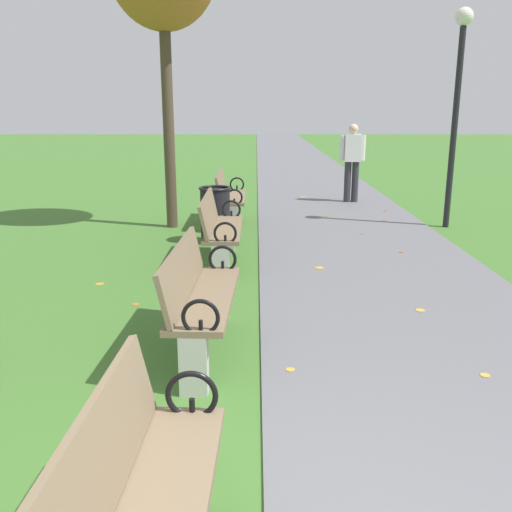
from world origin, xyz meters
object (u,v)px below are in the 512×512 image
Objects in this scene: park_bench_2 at (201,296)px; park_bench_4 at (230,196)px; park_bench_3 at (221,228)px; trash_bin at (216,215)px; lamp_post at (459,86)px; pedestrian_walking at (353,159)px.

park_bench_4 is (-0.00, 5.24, 0.00)m from park_bench_2.
trash_bin is at bearing 96.69° from park_bench_3.
park_bench_2 is 6.48m from lamp_post.
park_bench_2 is at bearing -108.30° from pedestrian_walking.
park_bench_4 is at bearing 90.00° from park_bench_2.
trash_bin is at bearing -126.02° from pedestrian_walking.
lamp_post reaches higher than park_bench_3.
pedestrian_walking is 4.50m from trash_bin.
park_bench_3 and park_bench_4 have the same top height.
park_bench_2 is 2.63m from park_bench_3.
lamp_post is at bearing 16.12° from trash_bin.
park_bench_2 reaches higher than trash_bin.
pedestrian_walking is 0.47× the size of lamp_post.
trash_bin is (-0.15, -1.35, -0.06)m from park_bench_4.
park_bench_3 is 1.91× the size of trash_bin.
trash_bin is at bearing 92.17° from park_bench_2.
pedestrian_walking is at bearing 63.01° from park_bench_3.
trash_bin is at bearing -163.88° from lamp_post.
pedestrian_walking is (2.48, 7.50, 0.44)m from park_bench_2.
lamp_post is at bearing -64.04° from pedestrian_walking.
trash_bin is (-2.63, -3.61, -0.50)m from pedestrian_walking.
park_bench_2 is 1.01× the size of park_bench_3.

